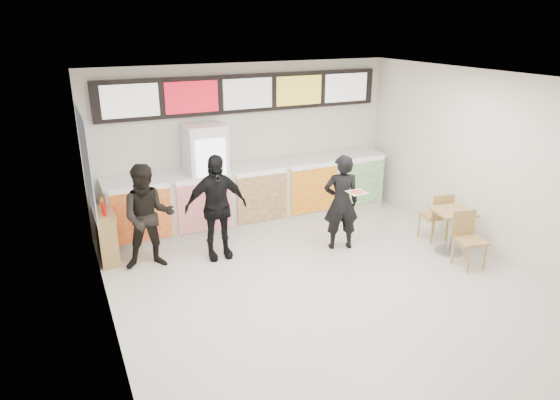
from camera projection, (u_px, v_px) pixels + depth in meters
floor at (336, 295)px, 7.17m from camera, size 7.00×7.00×0.00m
ceiling at (346, 83)px, 6.15m from camera, size 7.00×7.00×0.00m
wall_back at (246, 142)px, 9.65m from camera, size 6.00×0.00×6.00m
wall_left at (106, 235)px, 5.48m from camera, size 0.00×7.00×7.00m
wall_right at (504, 170)px, 7.84m from camera, size 0.00×7.00×7.00m
service_counter at (255, 194)px, 9.62m from camera, size 5.56×0.77×1.14m
menu_board at (247, 93)px, 9.25m from camera, size 5.50×0.14×0.70m
drinks_fridge at (207, 178)px, 9.12m from camera, size 0.70×0.67×2.00m
mirror_panel at (85, 160)px, 7.49m from camera, size 0.01×2.00×1.50m
customer_main at (341, 202)px, 8.41m from camera, size 0.69×0.56×1.66m
customer_left at (148, 217)px, 7.74m from camera, size 0.92×0.77×1.69m
customer_mid at (216, 207)px, 8.06m from camera, size 1.05×0.47×1.76m
pizza_slice at (357, 192)px, 7.92m from camera, size 0.36×0.36×0.02m
cafe_table at (452, 223)px, 8.34m from camera, size 0.71×1.59×0.90m
condiment_ledge at (107, 236)px, 8.08m from camera, size 0.31×0.76×1.02m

